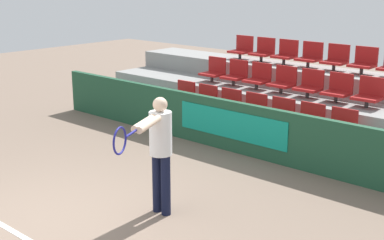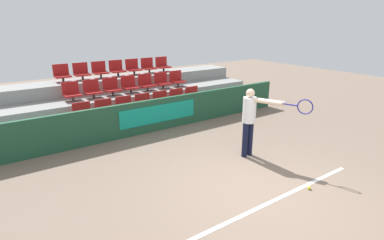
{
  "view_description": "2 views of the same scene",
  "coord_description": "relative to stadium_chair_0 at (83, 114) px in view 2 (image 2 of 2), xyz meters",
  "views": [
    {
      "loc": [
        5.8,
        -3.45,
        3.17
      ],
      "look_at": [
        0.56,
        2.43,
        1.03
      ],
      "focal_mm": 50.0,
      "sensor_mm": 36.0,
      "label": 1
    },
    {
      "loc": [
        -3.81,
        -3.33,
        3.07
      ],
      "look_at": [
        0.11,
        2.4,
        0.77
      ],
      "focal_mm": 28.0,
      "sensor_mm": 36.0,
      "label": 2
    }
  ],
  "objects": [
    {
      "name": "stadium_chair_17",
      "position": [
        1.85,
        2.11,
        0.81
      ],
      "size": [
        0.48,
        0.41,
        0.55
      ],
      "color": "#333333",
      "rests_on": "bleacher_tier_back"
    },
    {
      "name": "stadium_chair_13",
      "position": [
        3.7,
        1.05,
        0.4
      ],
      "size": [
        0.48,
        0.41,
        0.55
      ],
      "color": "#333333",
      "rests_on": "bleacher_tier_middle"
    },
    {
      "name": "stadium_chair_14",
      "position": [
        0.0,
        2.11,
        0.81
      ],
      "size": [
        0.48,
        0.41,
        0.55
      ],
      "color": "#333333",
      "rests_on": "bleacher_tier_back"
    },
    {
      "name": "stadium_chair_18",
      "position": [
        2.46,
        2.11,
        0.81
      ],
      "size": [
        0.48,
        0.41,
        0.55
      ],
      "color": "#333333",
      "rests_on": "bleacher_tier_back"
    },
    {
      "name": "stadium_chair_0",
      "position": [
        0.0,
        0.0,
        0.0
      ],
      "size": [
        0.48,
        0.41,
        0.55
      ],
      "color": "#333333",
      "rests_on": "bleacher_tier_front"
    },
    {
      "name": "stadium_chair_1",
      "position": [
        0.62,
        0.0,
        0.0
      ],
      "size": [
        0.48,
        0.41,
        0.55
      ],
      "color": "#333333",
      "rests_on": "bleacher_tier_front"
    },
    {
      "name": "stadium_chair_10",
      "position": [
        1.85,
        1.05,
        0.4
      ],
      "size": [
        0.48,
        0.41,
        0.55
      ],
      "color": "#333333",
      "rests_on": "bleacher_tier_middle"
    },
    {
      "name": "court_baseline",
      "position": [
        1.85,
        -5.18,
        -0.65
      ],
      "size": [
        4.5,
        0.08,
        0.01
      ],
      "color": "white",
      "rests_on": "ground"
    },
    {
      "name": "stadium_chair_12",
      "position": [
        3.08,
        1.05,
        0.4
      ],
      "size": [
        0.48,
        0.41,
        0.55
      ],
      "color": "#333333",
      "rests_on": "bleacher_tier_middle"
    },
    {
      "name": "bleacher_tier_front",
      "position": [
        1.85,
        -0.12,
        -0.45
      ],
      "size": [
        9.08,
        1.05,
        0.4
      ],
      "color": "gray",
      "rests_on": "ground"
    },
    {
      "name": "stadium_chair_20",
      "position": [
        3.7,
        2.11,
        0.81
      ],
      "size": [
        0.48,
        0.41,
        0.55
      ],
      "color": "#333333",
      "rests_on": "bleacher_tier_back"
    },
    {
      "name": "stadium_chair_7",
      "position": [
        0.0,
        1.05,
        0.4
      ],
      "size": [
        0.48,
        0.41,
        0.55
      ],
      "color": "#333333",
      "rests_on": "bleacher_tier_middle"
    },
    {
      "name": "stadium_chair_16",
      "position": [
        1.23,
        2.11,
        0.81
      ],
      "size": [
        0.48,
        0.41,
        0.55
      ],
      "color": "#333333",
      "rests_on": "bleacher_tier_back"
    },
    {
      "name": "stadium_chair_8",
      "position": [
        0.62,
        1.05,
        0.4
      ],
      "size": [
        0.48,
        0.41,
        0.55
      ],
      "color": "#333333",
      "rests_on": "bleacher_tier_middle"
    },
    {
      "name": "stadium_chair_11",
      "position": [
        2.46,
        1.05,
        0.4
      ],
      "size": [
        0.48,
        0.41,
        0.55
      ],
      "color": "#333333",
      "rests_on": "bleacher_tier_middle"
    },
    {
      "name": "stadium_chair_4",
      "position": [
        2.46,
        0.0,
        0.0
      ],
      "size": [
        0.48,
        0.41,
        0.55
      ],
      "color": "#333333",
      "rests_on": "bleacher_tier_front"
    },
    {
      "name": "bleacher_tier_back",
      "position": [
        1.85,
        1.98,
        -0.05
      ],
      "size": [
        9.08,
        1.05,
        1.21
      ],
      "color": "gray",
      "rests_on": "ground"
    },
    {
      "name": "stadium_chair_19",
      "position": [
        3.08,
        2.11,
        0.81
      ],
      "size": [
        0.48,
        0.41,
        0.55
      ],
      "color": "#333333",
      "rests_on": "bleacher_tier_back"
    },
    {
      "name": "bleacher_tier_middle",
      "position": [
        1.85,
        0.93,
        -0.25
      ],
      "size": [
        9.08,
        1.05,
        0.81
      ],
      "color": "gray",
      "rests_on": "ground"
    },
    {
      "name": "tennis_ball",
      "position": [
        2.74,
        -5.3,
        -0.62
      ],
      "size": [
        0.07,
        0.07,
        0.07
      ],
      "color": "#CCDB33",
      "rests_on": "ground"
    },
    {
      "name": "stadium_chair_2",
      "position": [
        1.23,
        0.0,
        0.0
      ],
      "size": [
        0.48,
        0.41,
        0.55
      ],
      "color": "#333333",
      "rests_on": "bleacher_tier_front"
    },
    {
      "name": "stadium_chair_15",
      "position": [
        0.62,
        2.11,
        0.81
      ],
      "size": [
        0.48,
        0.41,
        0.55
      ],
      "color": "#333333",
      "rests_on": "bleacher_tier_back"
    },
    {
      "name": "stadium_chair_3",
      "position": [
        1.85,
        0.0,
        0.0
      ],
      "size": [
        0.48,
        0.41,
        0.55
      ],
      "color": "#333333",
      "rests_on": "bleacher_tier_front"
    },
    {
      "name": "stadium_chair_9",
      "position": [
        1.23,
        1.05,
        0.4
      ],
      "size": [
        0.48,
        0.41,
        0.55
      ],
      "color": "#333333",
      "rests_on": "bleacher_tier_middle"
    },
    {
      "name": "barrier_wall",
      "position": [
        1.85,
        -0.73,
        -0.18
      ],
      "size": [
        9.48,
        0.14,
        0.95
      ],
      "color": "#1E4C33",
      "rests_on": "ground"
    },
    {
      "name": "ground_plane",
      "position": [
        1.85,
        -4.85,
        -0.65
      ],
      "size": [
        30.0,
        30.0,
        0.0
      ],
      "primitive_type": "plane",
      "color": "#7A6656"
    },
    {
      "name": "tennis_player",
      "position": [
        2.85,
        -3.58,
        0.35
      ],
      "size": [
        0.7,
        1.41,
        1.63
      ],
      "rotation": [
        0.0,
        0.0,
        0.4
      ],
      "color": "black",
      "rests_on": "ground"
    },
    {
      "name": "stadium_chair_6",
      "position": [
        3.7,
        0.0,
        0.0
      ],
      "size": [
        0.48,
        0.41,
        0.55
      ],
      "color": "#333333",
      "rests_on": "bleacher_tier_front"
    },
    {
      "name": "stadium_chair_5",
      "position": [
        3.08,
        0.0,
        0.0
      ],
      "size": [
        0.48,
        0.41,
        0.55
      ],
      "color": "#333333",
      "rests_on": "bleacher_tier_front"
    }
  ]
}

